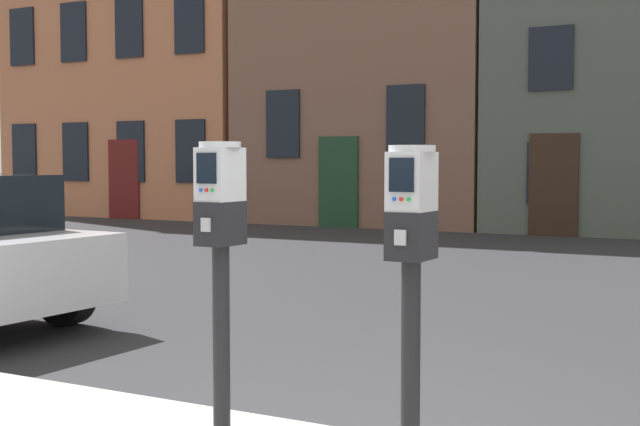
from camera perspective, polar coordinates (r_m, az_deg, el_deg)
parking_meter_near_kerb at (r=4.51m, az=-6.56°, el=-1.30°), size 0.22×0.25×1.51m
parking_meter_twin_adjacent at (r=4.01m, az=6.02°, el=-2.16°), size 0.22×0.25×1.48m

